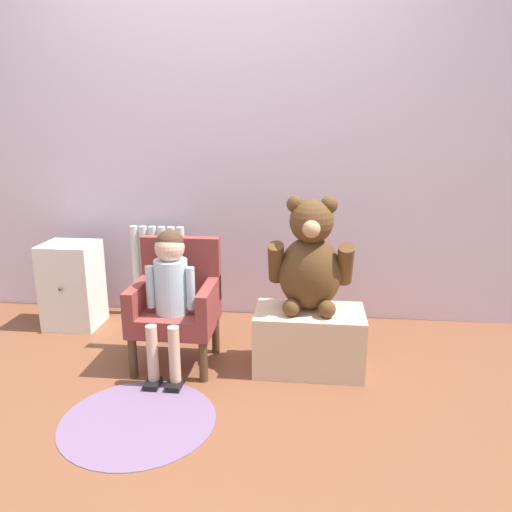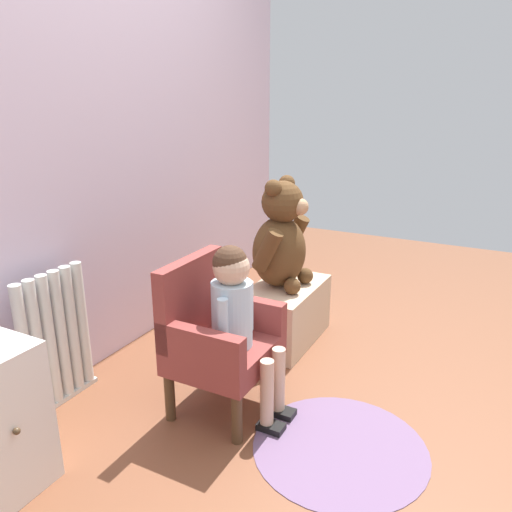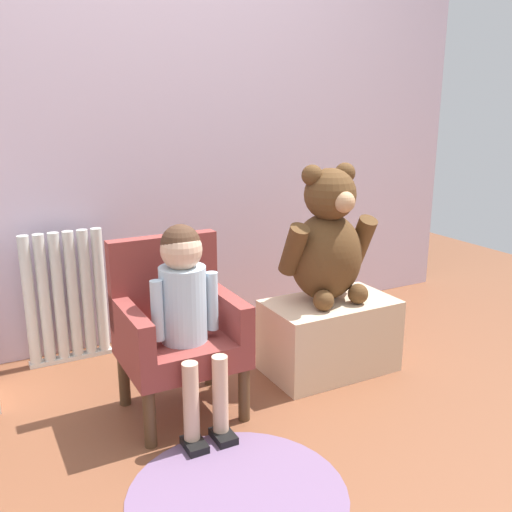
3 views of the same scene
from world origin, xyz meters
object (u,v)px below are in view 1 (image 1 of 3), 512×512
Objects in this scene: small_dresser at (72,285)px; large_teddy_bear at (310,261)px; child_figure at (170,281)px; low_bench at (309,340)px; floor_rug at (138,420)px; child_armchair at (177,302)px; radiator at (159,272)px.

large_teddy_bear is (1.49, -0.39, 0.31)m from small_dresser.
child_figure is at bearing -169.53° from large_teddy_bear.
low_bench is 0.95× the size of large_teddy_bear.
large_teddy_bear is 0.87× the size of floor_rug.
small_dresser is at bearing 146.81° from child_figure.
child_armchair is 0.19m from child_figure.
large_teddy_bear is at bearing -14.54° from small_dresser.
large_teddy_bear is at bearing 10.47° from child_figure.
radiator is 1.20m from large_teddy_bear.
low_bench is at bearing -15.61° from small_dresser.
child_figure reaches higher than radiator.
large_teddy_bear is at bearing 97.96° from low_bench.
radiator is 1.08× the size of low_bench.
large_teddy_bear reaches higher than small_dresser.
child_armchair is 0.89× the size of child_figure.
low_bench is at bearing -82.04° from large_teddy_bear.
child_figure is 1.27× the size of large_teddy_bear.
child_armchair is (0.79, -0.41, 0.07)m from small_dresser.
floor_rug is (-0.03, -0.47, -0.49)m from child_figure.
large_teddy_bear is 1.11m from floor_rug.
radiator is at bearing 147.08° from low_bench.
radiator is at bearing 148.25° from large_teddy_bear.
floor_rug is at bearing -142.21° from low_bench.
small_dresser is 1.56m from low_bench.
small_dresser is at bearing 165.46° from large_teddy_bear.
child_figure is at bearing -33.19° from small_dresser.
small_dresser is 0.97m from child_figure.
child_armchair is 0.73m from low_bench.
radiator is 1.03× the size of large_teddy_bear.
large_teddy_bear reaches higher than floor_rug.
child_armchair reaches higher than low_bench.
small_dresser is 0.81× the size of child_armchair.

